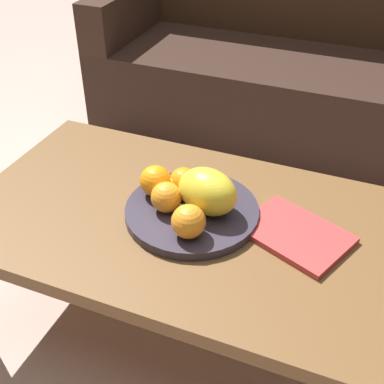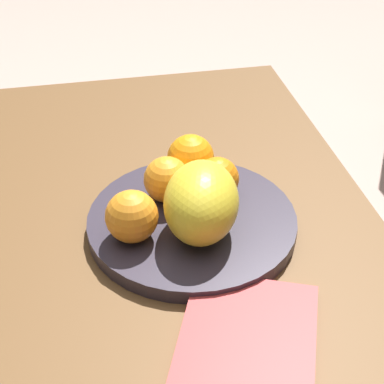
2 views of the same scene
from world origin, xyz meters
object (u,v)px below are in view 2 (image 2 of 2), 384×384
(orange_right, at_px, (132,216))
(magazine, at_px, (246,348))
(melon_large_front, at_px, (201,202))
(banana_bunch, at_px, (210,196))
(fruit_bowl, at_px, (192,222))
(orange_front, at_px, (167,180))
(orange_back, at_px, (191,158))
(orange_left, at_px, (217,179))
(coffee_table, at_px, (183,240))

(orange_right, bearing_deg, magazine, 27.19)
(melon_large_front, xyz_separation_m, banana_bunch, (-0.05, 0.03, -0.03))
(fruit_bowl, xyz_separation_m, magazine, (0.27, 0.02, -0.00))
(orange_front, relative_size, orange_back, 0.95)
(orange_right, distance_m, banana_bunch, 0.14)
(fruit_bowl, height_order, orange_left, orange_left)
(melon_large_front, bearing_deg, orange_left, 151.62)
(orange_front, height_order, magazine, orange_front)
(melon_large_front, height_order, orange_right, melon_large_front)
(orange_right, relative_size, banana_bunch, 0.50)
(coffee_table, relative_size, orange_front, 14.51)
(fruit_bowl, xyz_separation_m, orange_left, (-0.05, 0.05, 0.05))
(orange_back, bearing_deg, magazine, -0.17)
(orange_left, relative_size, magazine, 0.30)
(melon_large_front, relative_size, orange_front, 2.05)
(melon_large_front, bearing_deg, fruit_bowl, -170.33)
(coffee_table, relative_size, fruit_bowl, 3.30)
(orange_front, xyz_separation_m, magazine, (0.32, 0.05, -0.06))
(coffee_table, xyz_separation_m, orange_right, (0.05, -0.09, 0.11))
(coffee_table, bearing_deg, melon_large_front, 17.39)
(orange_front, xyz_separation_m, banana_bunch, (0.05, 0.06, -0.01))
(coffee_table, distance_m, orange_front, 0.11)
(banana_bunch, height_order, magazine, banana_bunch)
(fruit_bowl, bearing_deg, magazine, 4.09)
(fruit_bowl, xyz_separation_m, orange_right, (0.03, -0.10, 0.05))
(fruit_bowl, distance_m, banana_bunch, 0.05)
(orange_front, bearing_deg, orange_right, -37.93)
(coffee_table, xyz_separation_m, fruit_bowl, (0.02, 0.01, 0.05))
(fruit_bowl, relative_size, orange_left, 4.66)
(coffee_table, distance_m, fruit_bowl, 0.06)
(orange_left, distance_m, magazine, 0.32)
(melon_large_front, distance_m, orange_back, 0.15)
(melon_large_front, bearing_deg, orange_back, 174.88)
(coffee_table, bearing_deg, fruit_bowl, 30.16)
(magazine, bearing_deg, banana_bunch, -160.44)
(orange_right, height_order, orange_back, same)
(coffee_table, xyz_separation_m, melon_large_front, (0.06, 0.02, 0.13))
(orange_front, relative_size, orange_left, 1.06)
(orange_left, relative_size, orange_right, 0.89)
(orange_back, bearing_deg, fruit_bowl, -10.26)
(coffee_table, height_order, magazine, magazine)
(magazine, bearing_deg, fruit_bowl, -153.53)
(orange_front, height_order, orange_right, orange_right)
(coffee_table, bearing_deg, banana_bunch, 74.63)
(orange_back, height_order, banana_bunch, orange_back)
(magazine, bearing_deg, orange_right, -130.43)
(fruit_bowl, bearing_deg, orange_back, 169.74)
(fruit_bowl, relative_size, magazine, 1.38)
(orange_right, bearing_deg, coffee_table, 120.90)
(banana_bunch, bearing_deg, melon_large_front, -28.50)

